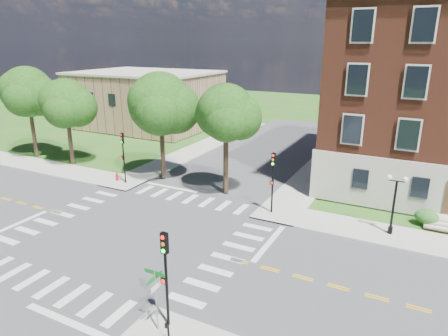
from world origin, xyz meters
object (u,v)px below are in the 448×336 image
at_px(traffic_signal_se, 166,268).
at_px(fire_hydrant, 117,177).
at_px(twin_lamp_west, 394,201).
at_px(traffic_signal_ne, 273,175).
at_px(traffic_signal_nw, 123,151).
at_px(street_sign_pole, 156,289).
at_px(push_button_post, 168,331).

relative_size(traffic_signal_se, fire_hydrant, 6.40).
relative_size(twin_lamp_west, fire_hydrant, 5.64).
bearing_deg(traffic_signal_ne, fire_hydrant, 179.16).
height_order(traffic_signal_ne, traffic_signal_nw, same).
distance_m(traffic_signal_ne, twin_lamp_west, 8.66).
bearing_deg(traffic_signal_nw, traffic_signal_ne, -0.28).
xyz_separation_m(traffic_signal_se, street_sign_pole, (-0.25, -0.47, -0.88)).
height_order(traffic_signal_se, traffic_signal_ne, same).
bearing_deg(fire_hydrant, traffic_signal_se, -42.33).
distance_m(traffic_signal_ne, street_sign_pole, 14.93).
xyz_separation_m(traffic_signal_ne, street_sign_pole, (0.04, -14.90, -0.88)).
bearing_deg(twin_lamp_west, traffic_signal_se, -119.36).
distance_m(traffic_signal_se, traffic_signal_ne, 14.43).
relative_size(traffic_signal_nw, push_button_post, 4.00).
distance_m(traffic_signal_se, street_sign_pole, 1.03).
xyz_separation_m(traffic_signal_ne, push_button_post, (1.03, -15.48, -2.39)).
relative_size(traffic_signal_ne, push_button_post, 4.00).
relative_size(traffic_signal_ne, twin_lamp_west, 1.13).
bearing_deg(push_button_post, fire_hydrant, 136.99).
bearing_deg(traffic_signal_ne, street_sign_pole, -89.83).
relative_size(street_sign_pole, fire_hydrant, 4.13).
distance_m(traffic_signal_nw, fire_hydrant, 2.96).
relative_size(traffic_signal_se, traffic_signal_nw, 1.00).
xyz_separation_m(traffic_signal_ne, fire_hydrant, (-15.81, 0.23, -2.72)).
height_order(street_sign_pole, fire_hydrant, street_sign_pole).
relative_size(traffic_signal_nw, twin_lamp_west, 1.13).
bearing_deg(traffic_signal_ne, traffic_signal_nw, 179.72).
bearing_deg(twin_lamp_west, street_sign_pole, -119.31).
bearing_deg(traffic_signal_ne, push_button_post, -86.19).
relative_size(traffic_signal_se, twin_lamp_west, 1.13).
bearing_deg(twin_lamp_west, push_button_post, -115.58).
xyz_separation_m(push_button_post, fire_hydrant, (-16.84, 15.71, -0.33)).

